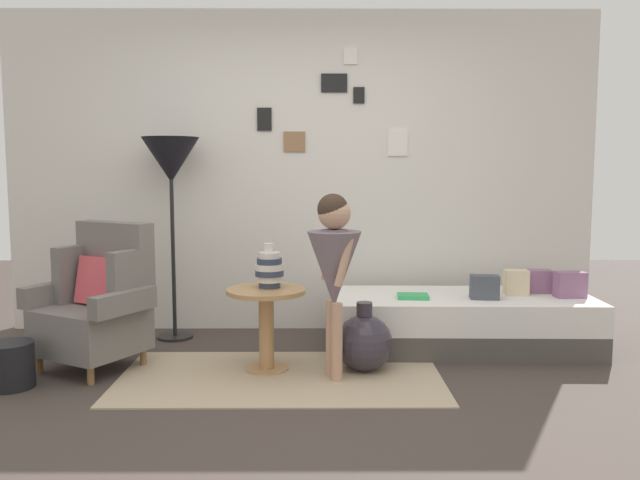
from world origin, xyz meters
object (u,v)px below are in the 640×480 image
at_px(vase_striped, 269,269).
at_px(book_on_daybed, 413,296).
at_px(floor_lamp, 171,166).
at_px(magazine_basket, 11,365).
at_px(person_child, 334,261).
at_px(armchair, 98,303).
at_px(daybed, 461,322).
at_px(demijohn_near, 364,342).
at_px(side_table, 266,313).

height_order(vase_striped, book_on_daybed, vase_striped).
distance_m(floor_lamp, magazine_basket, 1.84).
relative_size(floor_lamp, person_child, 1.33).
distance_m(book_on_daybed, magazine_basket, 2.69).
bearing_deg(magazine_basket, book_on_daybed, 16.29).
bearing_deg(armchair, daybed, 9.65).
height_order(daybed, demijohn_near, demijohn_near).
distance_m(daybed, vase_striped, 1.54).
bearing_deg(vase_striped, magazine_basket, -166.57).
bearing_deg(person_child, demijohn_near, 40.14).
bearing_deg(person_child, vase_striped, 151.32).
height_order(daybed, vase_striped, vase_striped).
bearing_deg(person_child, daybed, 36.45).
distance_m(vase_striped, person_child, 0.49).
distance_m(vase_striped, magazine_basket, 1.69).
relative_size(vase_striped, book_on_daybed, 1.34).
relative_size(daybed, vase_striped, 6.49).
bearing_deg(side_table, magazine_basket, -167.99).
distance_m(side_table, floor_lamp, 1.51).
bearing_deg(person_child, side_table, 157.20).
bearing_deg(person_child, floor_lamp, 140.15).
bearing_deg(vase_striped, person_child, -28.68).
xyz_separation_m(armchair, floor_lamp, (0.34, 0.74, 0.92)).
xyz_separation_m(side_table, floor_lamp, (-0.79, 0.84, 0.97)).
xyz_separation_m(person_child, book_on_daybed, (0.59, 0.61, -0.34)).
bearing_deg(floor_lamp, demijohn_near, -30.80).
bearing_deg(daybed, side_table, -159.42).
xyz_separation_m(side_table, person_child, (0.44, -0.19, 0.37)).
xyz_separation_m(daybed, demijohn_near, (-0.76, -0.54, -0.01)).
xyz_separation_m(vase_striped, floor_lamp, (-0.81, 0.80, 0.68)).
height_order(floor_lamp, demijohn_near, floor_lamp).
distance_m(floor_lamp, person_child, 1.71).
distance_m(armchair, book_on_daybed, 2.18).
bearing_deg(person_child, magazine_basket, -175.90).
bearing_deg(floor_lamp, side_table, -46.83).
relative_size(armchair, floor_lamp, 0.62).
height_order(side_table, magazine_basket, side_table).
bearing_deg(book_on_daybed, armchair, -171.42).
bearing_deg(side_table, person_child, -22.80).
distance_m(person_child, book_on_daybed, 0.91).
bearing_deg(armchair, demijohn_near, -3.54).
distance_m(book_on_daybed, demijohn_near, 0.62).
xyz_separation_m(armchair, book_on_daybed, (2.16, 0.33, -0.02)).
bearing_deg(floor_lamp, book_on_daybed, -12.98).
height_order(demijohn_near, magazine_basket, demijohn_near).
relative_size(vase_striped, person_child, 0.25).
height_order(side_table, floor_lamp, floor_lamp).
distance_m(demijohn_near, magazine_basket, 2.20).
bearing_deg(magazine_basket, armchair, 46.31).
relative_size(floor_lamp, magazine_basket, 5.62).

